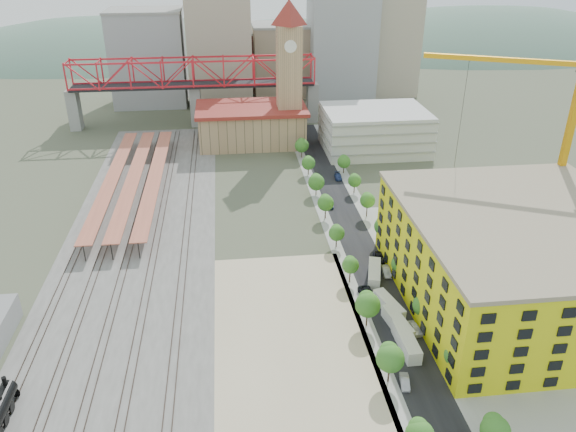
{
  "coord_description": "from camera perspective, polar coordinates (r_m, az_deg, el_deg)",
  "views": [
    {
      "loc": [
        -13.95,
        -108.15,
        66.09
      ],
      "look_at": [
        -1.2,
        2.83,
        10.0
      ],
      "focal_mm": 35.0,
      "sensor_mm": 36.0,
      "label": 1
    }
  ],
  "objects": [
    {
      "name": "ground",
      "position": [
        127.51,
        0.68,
        -4.56
      ],
      "size": [
        400.0,
        400.0,
        0.0
      ],
      "primitive_type": "plane",
      "color": "#474C38",
      "rests_on": "ground"
    },
    {
      "name": "ballast_strip",
      "position": [
        143.66,
        -14.62,
        -1.66
      ],
      "size": [
        36.0,
        165.0,
        0.06
      ],
      "primitive_type": "cube",
      "color": "#605E59",
      "rests_on": "ground"
    },
    {
      "name": "dirt_lot",
      "position": [
        101.67,
        0.66,
        -13.86
      ],
      "size": [
        28.0,
        67.0,
        0.06
      ],
      "primitive_type": "cube",
      "color": "tan",
      "rests_on": "ground"
    },
    {
      "name": "street_asphalt",
      "position": [
        142.92,
        6.31,
        -1.04
      ],
      "size": [
        12.0,
        170.0,
        0.06
      ],
      "primitive_type": "cube",
      "color": "black",
      "rests_on": "ground"
    },
    {
      "name": "sidewalk_west",
      "position": [
        141.87,
        4.14,
        -1.17
      ],
      "size": [
        3.0,
        170.0,
        0.04
      ],
      "primitive_type": "cube",
      "color": "gray",
      "rests_on": "ground"
    },
    {
      "name": "sidewalk_east",
      "position": [
        144.17,
        8.44,
        -0.93
      ],
      "size": [
        3.0,
        170.0,
        0.04
      ],
      "primitive_type": "cube",
      "color": "gray",
      "rests_on": "ground"
    },
    {
      "name": "construction_pad",
      "position": [
        124.93,
        23.07,
        -7.69
      ],
      "size": [
        50.0,
        90.0,
        0.06
      ],
      "primitive_type": "cube",
      "color": "gray",
      "rests_on": "ground"
    },
    {
      "name": "rail_tracks",
      "position": [
        143.89,
        -15.33,
        -1.65
      ],
      "size": [
        26.56,
        160.0,
        0.18
      ],
      "color": "#382B23",
      "rests_on": "ground"
    },
    {
      "name": "platform_canopies",
      "position": [
        167.45,
        -15.39,
        3.9
      ],
      "size": [
        16.0,
        80.0,
        4.12
      ],
      "color": "#BC6348",
      "rests_on": "ground"
    },
    {
      "name": "station_hall",
      "position": [
        199.41,
        -3.73,
        9.27
      ],
      "size": [
        38.0,
        24.0,
        13.1
      ],
      "color": "tan",
      "rests_on": "ground"
    },
    {
      "name": "clock_tower",
      "position": [
        193.07,
        0.1,
        15.49
      ],
      "size": [
        12.0,
        12.0,
        52.0
      ],
      "color": "tan",
      "rests_on": "ground"
    },
    {
      "name": "parking_garage",
      "position": [
        194.22,
        8.78,
        8.64
      ],
      "size": [
        34.0,
        26.0,
        14.0
      ],
      "primitive_type": "cube",
      "color": "silver",
      "rests_on": "ground"
    },
    {
      "name": "truss_bridge",
      "position": [
        218.59,
        -9.57,
        13.83
      ],
      "size": [
        94.0,
        9.6,
        25.6
      ],
      "color": "gray",
      "rests_on": "ground"
    },
    {
      "name": "construction_building",
      "position": [
        118.79,
        22.59,
        -4.1
      ],
      "size": [
        44.6,
        50.6,
        18.8
      ],
      "color": "yellow",
      "rests_on": "ground"
    },
    {
      "name": "street_trees",
      "position": [
        134.41,
        7.21,
        -3.02
      ],
      "size": [
        15.4,
        124.4,
        8.0
      ],
      "color": "#25681F",
      "rests_on": "ground"
    },
    {
      "name": "skyline",
      "position": [
        255.07,
        -1.71,
        16.88
      ],
      "size": [
        133.0,
        46.0,
        60.0
      ],
      "color": "#9EA0A3",
      "rests_on": "ground"
    },
    {
      "name": "distant_hills",
      "position": [
        400.31,
        2.42,
        5.3
      ],
      "size": [
        647.0,
        264.0,
        227.0
      ],
      "color": "#4C6B59",
      "rests_on": "ground"
    },
    {
      "name": "tower_crane",
      "position": [
        140.11,
        25.71,
        9.11
      ],
      "size": [
        42.0,
        20.55,
        48.6
      ],
      "color": "orange",
      "rests_on": "ground"
    },
    {
      "name": "site_trailer_a",
      "position": [
        104.33,
        11.93,
        -12.4
      ],
      "size": [
        2.71,
        9.79,
        2.67
      ],
      "primitive_type": "cube",
      "rotation": [
        0.0,
        0.0,
        0.01
      ],
      "color": "silver",
      "rests_on": "ground"
    },
    {
      "name": "site_trailer_b",
      "position": [
        108.45,
        11.06,
        -10.64
      ],
      "size": [
        3.91,
        9.43,
        2.5
      ],
      "primitive_type": "cube",
      "rotation": [
        0.0,
        0.0,
        0.17
      ],
      "color": "silver",
      "rests_on": "ground"
    },
    {
      "name": "site_trailer_c",
      "position": [
        112.92,
        10.21,
        -8.91
      ],
      "size": [
        4.52,
        9.08,
        2.4
      ],
      "primitive_type": "cube",
      "rotation": [
        0.0,
        0.0,
        0.26
      ],
      "color": "silver",
      "rests_on": "ground"
    },
    {
      "name": "site_trailer_d",
      "position": [
        121.97,
        8.75,
        -5.78
      ],
      "size": [
        4.93,
        9.81,
        2.6
      ],
      "primitive_type": "cube",
      "rotation": [
        0.0,
        0.0,
        -0.27
      ],
      "color": "silver",
      "rests_on": "ground"
    },
    {
      "name": "car_1",
      "position": [
        97.53,
        11.77,
        -16.18
      ],
      "size": [
        2.06,
        4.16,
        1.31
      ],
      "primitive_type": "imported",
      "rotation": [
        0.0,
        0.0,
        -0.17
      ],
      "color": "#9F9EA3",
      "rests_on": "ground"
    },
    {
      "name": "car_2",
      "position": [
        116.2,
        8.11,
        -7.85
      ],
      "size": [
        3.5,
        5.97,
        1.56
      ],
      "primitive_type": "imported",
      "rotation": [
        0.0,
        0.0,
        0.17
      ],
      "color": "black",
      "rests_on": "ground"
    },
    {
      "name": "car_3",
      "position": [
        152.41,
        4.28,
        1.16
      ],
      "size": [
        2.41,
        4.76,
        1.32
      ],
      "primitive_type": "imported",
      "rotation": [
        0.0,
        0.0,
        -0.13
      ],
      "color": "navy",
      "rests_on": "ground"
    },
    {
      "name": "car_4",
      "position": [
        108.66,
        12.77,
        -11.1
      ],
      "size": [
        2.22,
        4.44,
        1.45
      ],
      "primitive_type": "imported",
      "rotation": [
        0.0,
        0.0,
        0.12
      ],
      "color": "white",
      "rests_on": "ground"
    },
    {
      "name": "car_5",
      "position": [
        124.04,
        9.94,
        -5.57
      ],
      "size": [
        1.94,
        4.71,
        1.52
      ],
      "primitive_type": "imported",
      "rotation": [
        0.0,
        0.0,
        -0.07
      ],
      "color": "#A6A7AC",
      "rests_on": "ground"
    },
    {
      "name": "car_6",
      "position": [
        129.08,
        9.21,
        -4.18
      ],
      "size": [
        2.59,
        4.91,
        1.32
      ],
      "primitive_type": "imported",
      "rotation": [
        0.0,
        0.0,
        -0.09
      ],
      "color": "black",
      "rests_on": "ground"
    },
    {
      "name": "car_7",
      "position": [
        170.48,
        5.12,
        4.0
      ],
      "size": [
        2.39,
        5.12,
        1.45
      ],
      "primitive_type": "imported",
      "rotation": [
        0.0,
        0.0,
        -0.07
      ],
      "color": "navy",
      "rests_on": "ground"
    }
  ]
}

